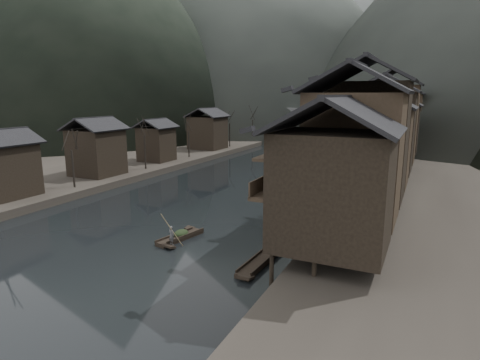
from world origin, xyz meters
The scene contains 13 objects.
water centered at (0.00, 0.00, 0.00)m, with size 300.00×300.00×0.00m, color black.
left_bank centered at (-35.00, 40.00, 0.60)m, with size 40.00×200.00×1.20m, color #2D2823.
stilt_houses centered at (17.28, 19.43, 9.02)m, with size 9.00×67.60×16.05m.
left_houses centered at (-20.50, 20.12, 5.66)m, with size 8.10×53.20×8.73m.
bare_trees centered at (-17.00, 24.44, 6.71)m, with size 3.97×72.10×7.94m.
moored_sampans centered at (11.84, 23.95, 0.20)m, with size 3.18×69.14×0.47m.
midriver_boats centered at (-0.84, 43.47, 0.20)m, with size 5.10×14.93×0.45m.
stone_bridge centered at (0.00, 72.00, 5.11)m, with size 40.00×6.00×9.00m.
hills centered at (6.30, 165.10, 51.07)m, with size 320.00×380.00×110.11m.
hero_sampan centered at (3.75, -5.19, 0.20)m, with size 2.04×5.33×0.44m.
cargo_heap centered at (3.70, -4.95, 0.79)m, with size 1.16×1.52×0.70m, color black.
boatman centered at (4.12, -6.99, 1.24)m, with size 0.59×0.38×1.61m, color #4D4D4F.
bamboo_pole centered at (4.32, -6.99, 3.73)m, with size 0.06×0.06×3.85m, color #8C7A51.
Camera 1 is at (22.56, -32.80, 12.28)m, focal length 30.00 mm.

